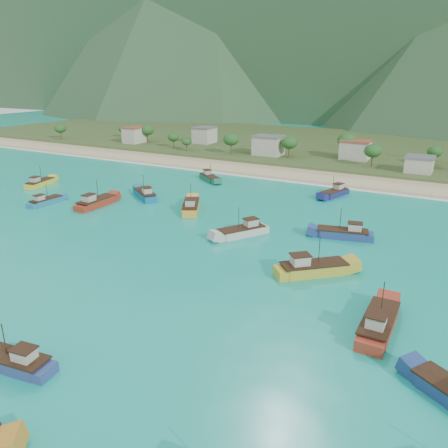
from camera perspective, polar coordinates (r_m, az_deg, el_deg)
The scene contains 18 objects.
ground at distance 69.37m, azimuth -5.06°, elevation -6.98°, with size 600.00×600.00×0.00m, color #0D9888.
beach at distance 138.38m, azimuth 13.67°, elevation 5.78°, with size 400.00×18.00×1.20m, color beige.
land at distance 196.88m, azimuth 18.71°, elevation 9.12°, with size 400.00×110.00×2.40m, color #385123.
surf_line at distance 129.48m, azimuth 12.49°, elevation 4.98°, with size 400.00×2.50×0.08m, color white.
village at distance 159.12m, azimuth 19.58°, elevation 8.61°, with size 211.57×29.17×7.04m.
vegetation at distance 161.23m, azimuth 14.94°, elevation 9.37°, with size 273.49×25.29×9.08m.
boat_2 at distance 54.65m, azimuth -25.78°, elevation -15.98°, with size 9.95×4.22×5.70m.
boat_3 at distance 109.97m, azimuth -16.38°, elevation 2.65°, with size 3.77×11.56×6.77m.
boat_6 at distance 86.32m, azimuth 2.40°, elevation -1.04°, with size 8.30×10.82×6.35m.
boat_7 at distance 118.29m, azimuth 14.19°, elevation 3.89°, with size 5.72×10.61×6.01m.
boat_8 at distance 132.09m, azimuth -1.90°, elevation 5.99°, with size 9.69×8.24×5.84m.
boat_9 at distance 71.19m, azimuth 11.48°, elevation -5.82°, with size 11.14×10.51×6.99m.
boat_11 at distance 116.16m, azimuth -22.26°, elevation 2.71°, with size 2.86×9.11×5.35m.
boat_13 at distance 136.13m, azimuth -22.88°, elevation 4.90°, with size 5.15×10.47×5.94m.
boat_16 at distance 58.71m, azimuth 19.49°, elevation -12.31°, with size 3.40×11.49×6.79m.
boat_18 at distance 88.19m, azimuth 15.35°, elevation -1.29°, with size 11.24×5.60×6.38m.
boat_20 at distance 114.73m, azimuth -10.27°, elevation 3.75°, with size 10.74×8.83×6.42m.
boat_24 at distance 102.54m, azimuth -4.35°, elevation 2.22°, with size 8.53×11.60×6.74m.
Camera 1 is at (35.66, -51.25, 30.23)m, focal length 35.00 mm.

